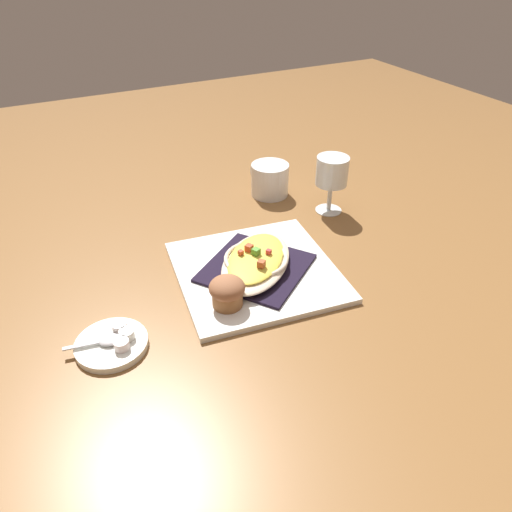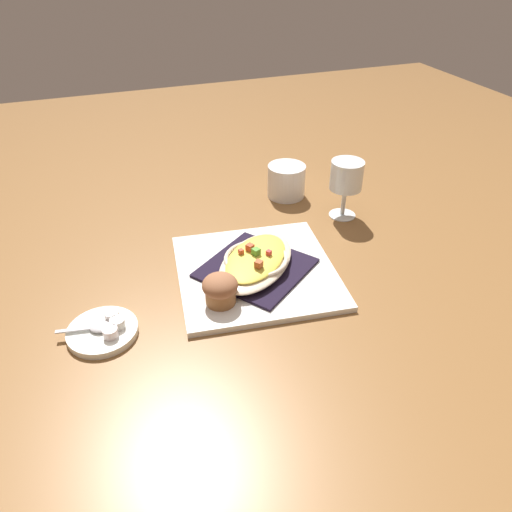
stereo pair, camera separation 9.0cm
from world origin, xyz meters
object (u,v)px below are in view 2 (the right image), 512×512
at_px(spoon, 99,327).
at_px(square_plate, 256,271).
at_px(gratin_dish, 256,260).
at_px(creamer_cup_0, 110,333).
at_px(stemmed_glass, 346,179).
at_px(muffin, 220,289).
at_px(creamer_saucer, 103,332).
at_px(creamer_cup_2, 112,316).
at_px(creamer_cup_1, 117,323).
at_px(coffee_mug, 286,182).

bearing_deg(spoon, square_plate, -166.99).
relative_size(gratin_dish, creamer_cup_0, 9.70).
distance_m(gratin_dish, stemmed_glass, 0.30).
relative_size(muffin, creamer_saucer, 0.54).
relative_size(square_plate, creamer_cup_2, 12.14).
bearing_deg(gratin_dish, creamer_cup_0, 18.12).
bearing_deg(square_plate, spoon, 13.01).
bearing_deg(gratin_dish, creamer_cup_1, 15.36).
height_order(muffin, creamer_cup_0, muffin).
xyz_separation_m(gratin_dish, creamer_saucer, (0.29, 0.07, -0.03)).
bearing_deg(creamer_cup_2, creamer_saucer, 41.83).
height_order(gratin_dish, creamer_cup_1, gratin_dish).
bearing_deg(coffee_mug, gratin_dish, 57.28).
bearing_deg(muffin, coffee_mug, -127.72).
bearing_deg(creamer_saucer, creamer_cup_0, 118.69).
height_order(creamer_cup_1, creamer_cup_2, same).
bearing_deg(creamer_cup_2, coffee_mug, -143.80).
bearing_deg(creamer_saucer, square_plate, -166.73).
bearing_deg(square_plate, gratin_dish, 47.95).
relative_size(muffin, stemmed_glass, 0.47).
distance_m(stemmed_glass, spoon, 0.60).
distance_m(square_plate, gratin_dish, 0.03).
distance_m(gratin_dish, creamer_saucer, 0.30).
bearing_deg(creamer_saucer, creamer_cup_2, -138.17).
distance_m(coffee_mug, creamer_saucer, 0.58).
height_order(muffin, stemmed_glass, stemmed_glass).
height_order(square_plate, creamer_saucer, same).
height_order(square_plate, stemmed_glass, stemmed_glass).
distance_m(gratin_dish, muffin, 0.11).
height_order(stemmed_glass, creamer_cup_1, stemmed_glass).
xyz_separation_m(coffee_mug, spoon, (0.47, 0.34, -0.02)).
bearing_deg(creamer_cup_1, square_plate, -164.64).
distance_m(stemmed_glass, creamer_cup_0, 0.59).
height_order(spoon, creamer_cup_1, creamer_cup_1).
bearing_deg(creamer_cup_0, creamer_cup_1, -125.52).
distance_m(stemmed_glass, creamer_cup_1, 0.57).
bearing_deg(spoon, creamer_cup_2, -143.78).
relative_size(square_plate, coffee_mug, 2.45).
xyz_separation_m(square_plate, creamer_saucer, (0.29, 0.07, 0.00)).
bearing_deg(muffin, square_plate, -142.36).
xyz_separation_m(gratin_dish, creamer_cup_1, (0.26, 0.07, -0.01)).
height_order(gratin_dish, coffee_mug, coffee_mug).
height_order(creamer_saucer, spoon, spoon).
bearing_deg(creamer_saucer, gratin_dish, -166.74).
bearing_deg(coffee_mug, creamer_saucer, 36.45).
bearing_deg(coffee_mug, square_plate, 57.29).
bearing_deg(coffee_mug, creamer_cup_2, 36.20).
relative_size(gratin_dish, muffin, 3.78).
distance_m(coffee_mug, creamer_cup_0, 0.59).
bearing_deg(stemmed_glass, gratin_dish, 28.57).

